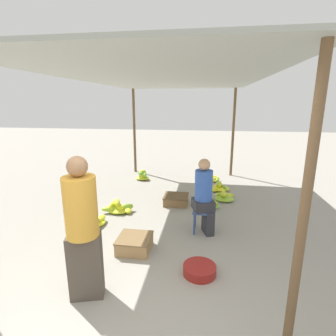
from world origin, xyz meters
TOP-DOWN VIEW (x-y plane):
  - canopy_post_front_right at (1.54, 0.30)m, footprint 0.08×0.08m
  - canopy_post_back_left at (-1.54, 6.41)m, footprint 0.08×0.08m
  - canopy_post_back_right at (1.54, 6.41)m, footprint 0.08×0.08m
  - canopy_tarp at (0.00, 3.36)m, footprint 3.49×6.51m
  - vendor_foreground at (-0.56, 0.73)m, footprint 0.44×0.44m
  - stool at (0.74, 2.53)m, footprint 0.34×0.34m
  - vendor_seated at (0.76, 2.53)m, footprint 0.43×0.43m
  - basin_black at (0.73, 1.33)m, footprint 0.44×0.44m
  - banana_pile_left_0 at (-1.31, 2.48)m, footprint 0.50×0.49m
  - banana_pile_left_1 at (-1.08, 5.51)m, footprint 0.38×0.42m
  - banana_pile_left_2 at (-1.00, 3.13)m, footprint 0.68×0.40m
  - banana_pile_right_0 at (0.86, 3.65)m, footprint 0.45×0.37m
  - banana_pile_right_1 at (1.13, 4.87)m, footprint 0.54×0.51m
  - banana_pile_right_2 at (1.21, 4.19)m, footprint 0.49×0.50m
  - banana_pile_right_3 at (0.95, 5.64)m, footprint 0.52×0.36m
  - crate_near at (-0.28, 1.77)m, footprint 0.51×0.51m
  - crate_mid at (0.12, 3.78)m, footprint 0.54×0.54m

SIDE VIEW (x-z plane):
  - basin_black at x=0.73m, z-range 0.00..0.12m
  - banana_pile_right_2 at x=1.21m, z-range -0.04..0.19m
  - banana_pile_right_1 at x=1.13m, z-range -0.04..0.20m
  - banana_pile_right_0 at x=0.86m, z-range -0.02..0.18m
  - banana_pile_right_3 at x=0.95m, z-range -0.02..0.19m
  - crate_mid at x=0.12m, z-range 0.00..0.20m
  - banana_pile_left_2 at x=-1.00m, z-range -0.04..0.24m
  - crate_near at x=-0.28m, z-range 0.00..0.22m
  - banana_pile_left_0 at x=-1.31m, z-range -0.04..0.26m
  - banana_pile_left_1 at x=-1.08m, z-range -0.03..0.27m
  - stool at x=0.74m, z-range 0.13..0.55m
  - vendor_seated at x=0.76m, z-range 0.03..1.35m
  - vendor_foreground at x=-0.56m, z-range 0.03..1.72m
  - canopy_post_front_right at x=1.54m, z-range 0.00..2.64m
  - canopy_post_back_left at x=-1.54m, z-range 0.00..2.64m
  - canopy_post_back_right at x=1.54m, z-range 0.00..2.64m
  - canopy_tarp at x=0.00m, z-range 2.64..2.68m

